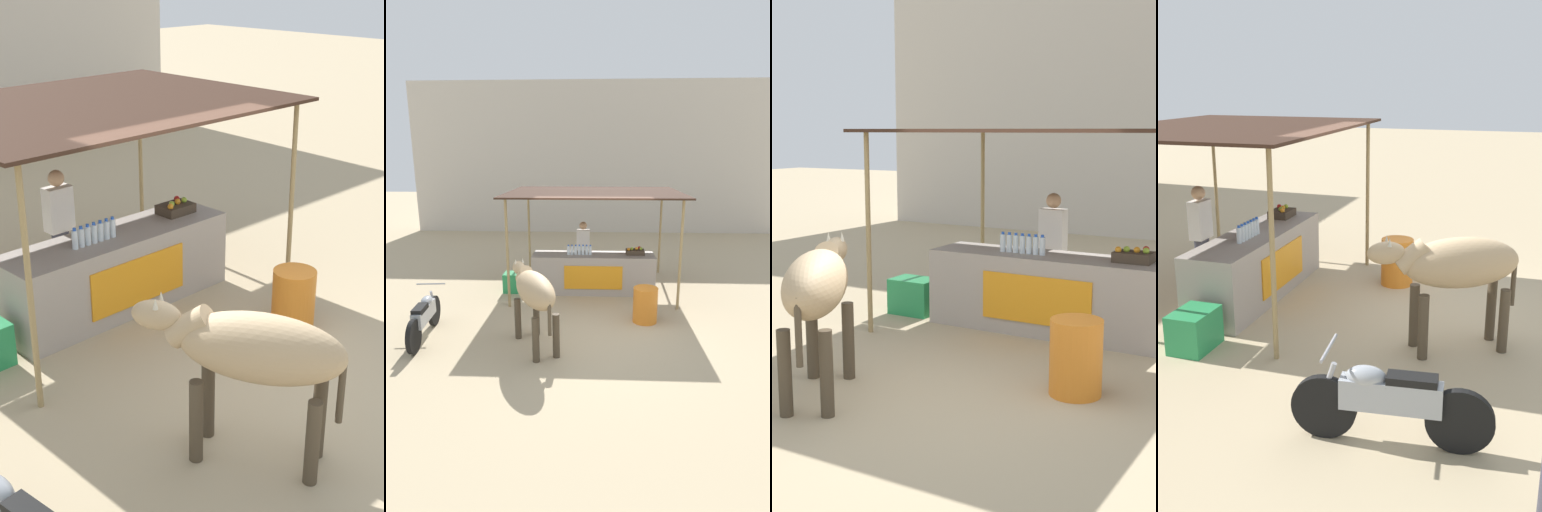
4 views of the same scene
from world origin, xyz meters
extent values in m
plane|color=tan|center=(0.00, 0.00, 0.00)|extent=(60.00, 60.00, 0.00)
cube|color=beige|center=(0.00, 10.48, 3.19)|extent=(16.00, 0.50, 6.38)
cube|color=#9E9389|center=(0.00, 2.20, 0.48)|extent=(3.00, 0.80, 0.96)
cube|color=orange|center=(0.00, 1.79, 0.48)|extent=(1.40, 0.02, 0.58)
cube|color=#382319|center=(0.00, 2.50, 2.46)|extent=(4.20, 3.20, 0.04)
cylinder|color=#997F51|center=(-1.89, 1.06, 1.23)|extent=(0.06, 0.06, 2.46)
cylinder|color=#997F51|center=(1.89, 1.06, 1.23)|extent=(0.06, 0.06, 2.46)
cylinder|color=#997F51|center=(-1.89, 3.94, 1.23)|extent=(0.06, 0.06, 2.46)
cylinder|color=#997F51|center=(1.89, 3.94, 1.23)|extent=(0.06, 0.06, 2.46)
cylinder|color=silver|center=(-0.62, 2.15, 1.07)|extent=(0.07, 0.07, 0.22)
cylinder|color=blue|center=(-0.62, 2.15, 1.19)|extent=(0.04, 0.04, 0.03)
cylinder|color=silver|center=(-0.53, 2.15, 1.07)|extent=(0.07, 0.07, 0.22)
cylinder|color=blue|center=(-0.53, 2.15, 1.19)|extent=(0.04, 0.04, 0.03)
cylinder|color=silver|center=(-0.44, 2.15, 1.07)|extent=(0.07, 0.07, 0.22)
cylinder|color=blue|center=(-0.44, 2.15, 1.19)|extent=(0.04, 0.04, 0.03)
cylinder|color=silver|center=(-0.35, 2.15, 1.07)|extent=(0.07, 0.07, 0.22)
cylinder|color=blue|center=(-0.35, 2.15, 1.19)|extent=(0.04, 0.04, 0.03)
cylinder|color=silver|center=(-0.26, 2.15, 1.07)|extent=(0.07, 0.07, 0.22)
cylinder|color=blue|center=(-0.26, 2.15, 1.19)|extent=(0.04, 0.04, 0.03)
cylinder|color=silver|center=(-0.17, 2.15, 1.07)|extent=(0.07, 0.07, 0.22)
cylinder|color=blue|center=(-0.17, 2.15, 1.19)|extent=(0.04, 0.04, 0.03)
cylinder|color=silver|center=(-0.08, 2.15, 1.07)|extent=(0.07, 0.07, 0.22)
cylinder|color=blue|center=(-0.08, 2.15, 1.19)|extent=(0.04, 0.04, 0.03)
cube|color=#3F3326|center=(1.03, 2.25, 1.02)|extent=(0.44, 0.32, 0.12)
sphere|color=orange|center=(1.06, 2.25, 1.11)|extent=(0.08, 0.08, 0.08)
sphere|color=#8CB22D|center=(1.17, 2.24, 1.11)|extent=(0.08, 0.08, 0.08)
sphere|color=#8CB22D|center=(0.94, 2.23, 1.11)|extent=(0.08, 0.08, 0.08)
sphere|color=orange|center=(0.86, 2.17, 1.11)|extent=(0.08, 0.08, 0.08)
sphere|color=#B21E19|center=(1.14, 2.34, 1.11)|extent=(0.08, 0.08, 0.08)
cylinder|color=#383842|center=(-0.28, 2.95, 0.44)|extent=(0.22, 0.22, 0.88)
cube|color=silver|center=(-0.28, 2.95, 1.16)|extent=(0.34, 0.20, 0.56)
sphere|color=tan|center=(-0.28, 2.95, 1.55)|extent=(0.20, 0.20, 0.20)
cube|color=#268C4C|center=(-1.94, 2.10, 0.24)|extent=(0.60, 0.44, 0.48)
cylinder|color=orange|center=(1.08, 0.34, 0.37)|extent=(0.50, 0.50, 0.73)
ellipsoid|color=tan|center=(-0.98, -0.90, 1.08)|extent=(1.12, 1.48, 0.60)
cylinder|color=#493D2C|center=(-1.38, -0.55, 0.39)|extent=(0.12, 0.12, 0.78)
cylinder|color=#493D2C|center=(-1.06, -0.38, 0.39)|extent=(0.12, 0.12, 0.78)
cylinder|color=#493D2C|center=(-0.91, -1.41, 0.39)|extent=(0.12, 0.12, 0.78)
cylinder|color=#493D2C|center=(-0.59, -1.24, 0.39)|extent=(0.12, 0.12, 0.78)
cylinder|color=tan|center=(-1.27, -0.37, 1.19)|extent=(0.42, 0.51, 0.41)
ellipsoid|color=tan|center=(-1.41, -0.11, 1.25)|extent=(0.40, 0.49, 0.26)
cone|color=beige|center=(-1.46, -0.16, 1.39)|extent=(0.05, 0.05, 0.10)
cone|color=beige|center=(-1.34, -0.09, 1.39)|extent=(0.05, 0.05, 0.10)
cylinder|color=#493D2C|center=(-0.67, -1.48, 0.81)|extent=(0.06, 0.06, 0.60)
cylinder|color=black|center=(-3.19, -0.01, 0.30)|extent=(0.14, 0.61, 0.60)
cylinder|color=black|center=(-3.07, -1.20, 0.30)|extent=(0.14, 0.61, 0.60)
cube|color=#999EA5|center=(-3.13, -0.60, 0.48)|extent=(0.27, 0.91, 0.28)
ellipsoid|color=#999EA5|center=(-3.15, -0.38, 0.64)|extent=(0.24, 0.38, 0.20)
cube|color=black|center=(-3.11, -0.78, 0.64)|extent=(0.22, 0.46, 0.10)
cylinder|color=#99999E|center=(-3.18, -0.06, 0.88)|extent=(0.55, 0.09, 0.03)
cylinder|color=#99999E|center=(-3.19, -0.03, 0.50)|extent=(0.07, 0.21, 0.49)
camera|label=1|loc=(-4.90, -4.09, 3.99)|focal=50.00mm
camera|label=2|loc=(0.07, -7.39, 3.33)|focal=28.00mm
camera|label=3|loc=(3.39, -5.73, 2.47)|focal=50.00mm
camera|label=4|loc=(-7.64, -1.67, 3.13)|focal=42.00mm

